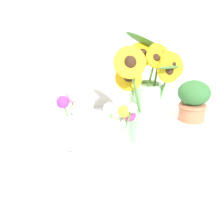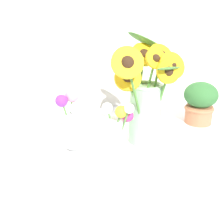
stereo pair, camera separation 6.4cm
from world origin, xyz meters
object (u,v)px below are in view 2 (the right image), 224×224
at_px(vase_small_center, 117,129).
at_px(potted_plant, 200,101).
at_px(mason_jar_sunflowers, 146,99).
at_px(vase_bulb_right, 73,127).
at_px(serving_tray, 112,144).

relative_size(vase_small_center, potted_plant, 0.99).
height_order(mason_jar_sunflowers, vase_bulb_right, mason_jar_sunflowers).
relative_size(mason_jar_sunflowers, potted_plant, 2.09).
xyz_separation_m(serving_tray, mason_jar_sunflowers, (0.10, -0.04, 0.16)).
distance_m(vase_small_center, vase_bulb_right, 0.13).
bearing_deg(vase_small_center, potted_plant, 23.56).
distance_m(mason_jar_sunflowers, potted_plant, 0.33).
relative_size(serving_tray, mason_jar_sunflowers, 1.31).
height_order(serving_tray, mason_jar_sunflowers, mason_jar_sunflowers).
height_order(vase_small_center, potted_plant, vase_small_center).
xyz_separation_m(serving_tray, potted_plant, (0.39, 0.10, 0.08)).
bearing_deg(vase_small_center, serving_tray, 83.85).
bearing_deg(vase_small_center, vase_bulb_right, 153.56).
relative_size(vase_bulb_right, potted_plant, 1.11).
bearing_deg(vase_bulb_right, mason_jar_sunflowers, -5.03).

